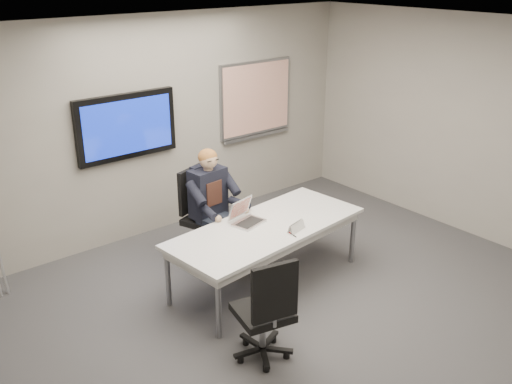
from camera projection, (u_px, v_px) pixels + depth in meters
floor at (324, 326)px, 5.66m from camera, size 6.00×6.00×0.02m
ceiling at (340, 36)px, 4.61m from camera, size 6.00×6.00×0.02m
wall_back at (161, 126)px, 7.29m from camera, size 6.00×0.02×2.80m
wall_right at (504, 136)px, 6.90m from camera, size 0.02×6.00×2.80m
conference_table at (267, 232)px, 6.21m from camera, size 2.35×1.16×0.70m
tv_display at (127, 126)px, 6.92m from camera, size 1.30×0.09×0.80m
whiteboard at (256, 99)px, 8.13m from camera, size 1.25×0.08×1.10m
office_chair_far at (205, 229)px, 6.91m from camera, size 0.67×0.67×1.10m
office_chair_near at (265, 328)px, 5.08m from camera, size 0.61×0.61×1.06m
seated_person at (218, 220)px, 6.66m from camera, size 0.45×0.77×1.38m
laptop at (245, 217)px, 6.25m from camera, size 0.39×0.40×0.25m
name_tent at (296, 226)px, 6.06m from camera, size 0.25×0.12×0.10m
pen at (293, 235)px, 5.97m from camera, size 0.03×0.13×0.01m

